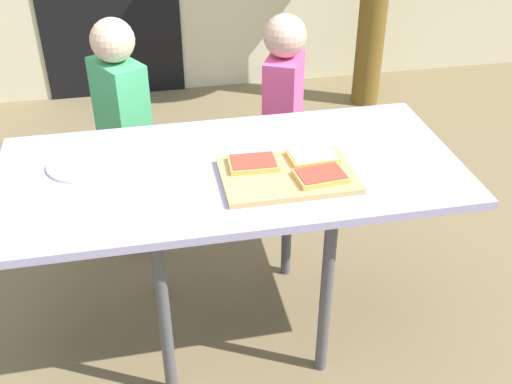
% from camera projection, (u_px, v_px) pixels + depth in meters
% --- Properties ---
extents(ground_plane, '(16.00, 16.00, 0.00)m').
position_uv_depth(ground_plane, '(235.00, 324.00, 2.41)').
color(ground_plane, brown).
extents(dining_table, '(1.52, 0.71, 0.72)m').
position_uv_depth(dining_table, '(231.00, 183.00, 2.05)').
color(dining_table, '#9D95BE').
rests_on(dining_table, ground).
extents(cutting_board, '(0.42, 0.28, 0.02)m').
position_uv_depth(cutting_board, '(288.00, 175.00, 1.96)').
color(cutting_board, tan).
rests_on(cutting_board, dining_table).
extents(pizza_slice_far_right, '(0.17, 0.12, 0.02)m').
position_uv_depth(pizza_slice_far_right, '(313.00, 156.00, 2.02)').
color(pizza_slice_far_right, '#E7A24F').
rests_on(pizza_slice_far_right, cutting_board).
extents(pizza_slice_far_left, '(0.16, 0.12, 0.02)m').
position_uv_depth(pizza_slice_far_left, '(253.00, 163.00, 1.98)').
color(pizza_slice_far_left, '#E7A24F').
rests_on(pizza_slice_far_left, cutting_board).
extents(pizza_slice_near_right, '(0.17, 0.13, 0.02)m').
position_uv_depth(pizza_slice_near_right, '(321.00, 176.00, 1.92)').
color(pizza_slice_near_right, '#E7A24F').
rests_on(pizza_slice_near_right, cutting_board).
extents(plate_white_right, '(0.23, 0.23, 0.01)m').
position_uv_depth(plate_white_right, '(337.00, 151.00, 2.10)').
color(plate_white_right, white).
rests_on(plate_white_right, dining_table).
extents(plate_white_left, '(0.23, 0.23, 0.01)m').
position_uv_depth(plate_white_left, '(83.00, 164.00, 2.03)').
color(plate_white_left, white).
rests_on(plate_white_left, dining_table).
extents(child_left, '(0.24, 0.28, 1.04)m').
position_uv_depth(child_left, '(123.00, 123.00, 2.54)').
color(child_left, '#414447').
rests_on(child_left, ground).
extents(child_right, '(0.23, 0.28, 0.98)m').
position_uv_depth(child_right, '(283.00, 104.00, 2.76)').
color(child_right, '#2A2A3C').
rests_on(child_right, ground).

